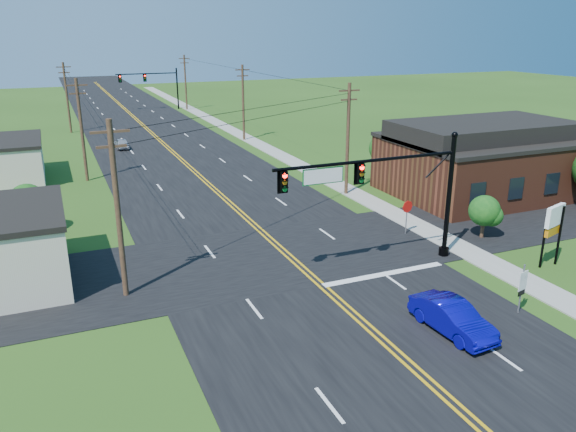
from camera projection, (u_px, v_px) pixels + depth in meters
name	position (u px, v px, depth m)	size (l,w,h in m)	color
ground	(393.00, 354.00, 23.46)	(260.00, 260.00, 0.00)	#274714
road_main	(161.00, 143.00, 67.10)	(16.00, 220.00, 0.04)	black
road_cross	(283.00, 254.00, 33.93)	(70.00, 10.00, 0.04)	black
sidewalk	(273.00, 152.00, 62.27)	(2.00, 160.00, 0.08)	gray
signal_mast_main	(384.00, 187.00, 30.56)	(11.30, 0.60, 7.48)	black
signal_mast_far	(151.00, 83.00, 93.52)	(10.98, 0.60, 7.48)	black
brick_building	(480.00, 165.00, 45.87)	(14.20, 11.20, 4.70)	#5B291A
utility_pole_left_a	(118.00, 207.00, 27.17)	(1.80, 0.28, 9.00)	#362118
utility_pole_left_b	(82.00, 128.00, 48.99)	(1.80, 0.28, 9.00)	#362118
utility_pole_left_c	(67.00, 96.00, 72.57)	(1.80, 0.28, 9.00)	#362118
utility_pole_right_a	(348.00, 137.00, 44.82)	(1.80, 0.28, 9.00)	#362118
utility_pole_right_b	(243.00, 101.00, 67.52)	(1.80, 0.28, 9.00)	#362118
utility_pole_right_c	(185.00, 81.00, 93.71)	(1.80, 0.28, 9.00)	#362118
tree_right_back	(385.00, 148.00, 51.29)	(3.00, 3.00, 4.10)	#362118
shrub_corner	(484.00, 211.00, 36.00)	(2.00, 2.00, 2.86)	#362118
tree_left	(27.00, 202.00, 36.78)	(2.40, 2.40, 3.37)	#362118
blue_car	(452.00, 318.00, 24.91)	(1.52, 4.37, 1.44)	#08079A
distant_car	(121.00, 144.00, 63.79)	(1.39, 3.47, 1.18)	#B3B2B8
route_sign	(522.00, 285.00, 26.36)	(0.62, 0.18, 2.53)	slate
stop_sign	(407.00, 210.00, 36.66)	(0.83, 0.16, 2.35)	slate
pylon_sign	(554.00, 222.00, 31.42)	(1.75, 0.77, 3.62)	black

